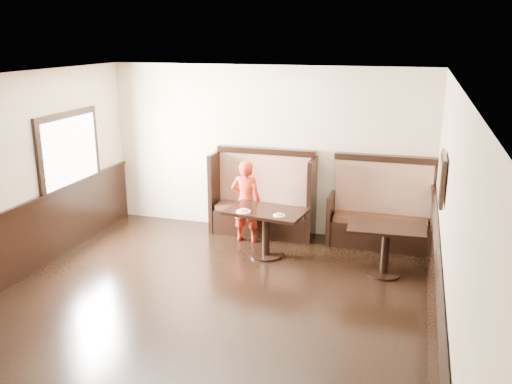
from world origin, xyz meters
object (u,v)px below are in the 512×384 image
at_px(table_neighbor, 386,238).
at_px(child, 246,201).
at_px(booth_neighbor, 381,216).
at_px(booth_main, 263,203).
at_px(table_main, 266,221).

bearing_deg(table_neighbor, child, 160.36).
bearing_deg(booth_neighbor, child, -167.96).
xyz_separation_m(booth_main, child, (-0.16, -0.45, 0.15)).
distance_m(table_main, child, 0.72).
relative_size(booth_main, child, 1.29).
relative_size(booth_neighbor, child, 1.21).
relative_size(table_main, table_neighbor, 1.15).
bearing_deg(booth_main, table_main, -71.81).
xyz_separation_m(table_neighbor, child, (-2.26, 0.68, 0.13)).
distance_m(table_neighbor, child, 2.36).
bearing_deg(booth_main, table_neighbor, -28.29).
distance_m(booth_main, child, 0.50).
distance_m(booth_neighbor, child, 2.17).
bearing_deg(child, table_main, 131.32).
height_order(table_main, child, child).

